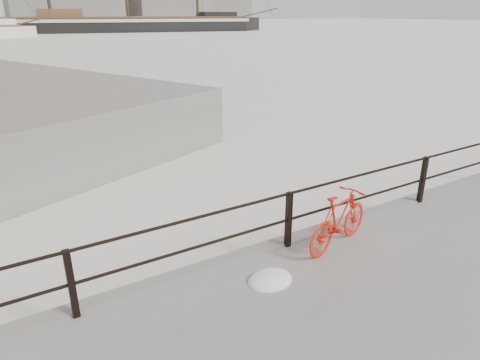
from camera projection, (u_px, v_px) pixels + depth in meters
ground at (411, 214)px, 9.31m from camera, size 400.00×400.00×0.00m
guardrail at (423, 180)px, 8.88m from camera, size 28.00×0.10×1.00m
bicycle at (339, 220)px, 7.18m from camera, size 1.66×0.65×1.00m
barque_black at (129, 32)px, 90.61m from camera, size 68.96×35.75×36.83m
industrial_east at (219, 3)px, 163.52m from camera, size 20.00×16.00×14.00m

